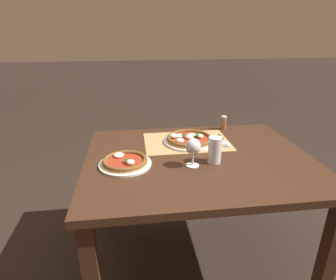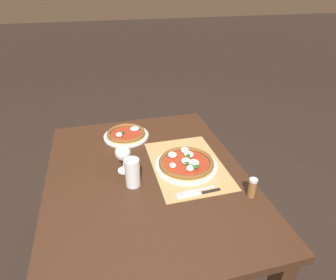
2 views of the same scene
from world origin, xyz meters
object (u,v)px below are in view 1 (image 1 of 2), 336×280
Objects in this scene: pint_glass at (215,150)px; knife at (224,140)px; pizza_far at (125,162)px; wine_glass at (193,148)px; fork at (221,141)px; pepper_shaker at (224,123)px; pizza_near at (189,139)px.

pint_glass is 0.67× the size of knife.
pint_glass reaches higher than pizza_far.
fork is at bearing -129.87° from wine_glass.
pizza_far is 1.30× the size of knife.
pepper_shaker is at bearing -113.08° from pint_glass.
pizza_far is 0.68m from knife.
fork is 2.07× the size of pepper_shaker.
pint_glass is (-0.08, 0.29, 0.05)m from pizza_near.
pint_glass is at bearing 104.99° from pizza_near.
pint_glass is 0.56m from pepper_shaker.
pint_glass is 1.49× the size of pepper_shaker.
pint_glass is 0.72× the size of fork.
pizza_near is at bearing -98.30° from wine_glass.
pizza_near is 2.28× the size of pint_glass.
wine_glass is 0.13m from pint_glass.
pizza_far is 1.93× the size of pint_glass.
pepper_shaker is (-0.34, -0.54, -0.06)m from wine_glass.
knife is at bearing -157.86° from pizza_far.
knife reaches higher than fork.
fork is at bearing -157.99° from pizza_far.
fork is 0.26m from pepper_shaker.
pepper_shaker is at bearing -143.60° from pizza_near.
pizza_far is 1.81× the size of wine_glass.
pizza_near is 2.13× the size of wine_glass.
pizza_near is 3.40× the size of pepper_shaker.
pizza_far is at bearing 33.51° from pizza_near.
pizza_near is 0.48m from pizza_far.
pepper_shaker is (-0.22, -0.51, -0.02)m from pint_glass.
pizza_near is at bearing -2.52° from knife.
pepper_shaker is (-0.70, -0.48, 0.03)m from pizza_far.
pint_glass is at bearing 65.28° from fork.
pint_glass reaches higher than pepper_shaker.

